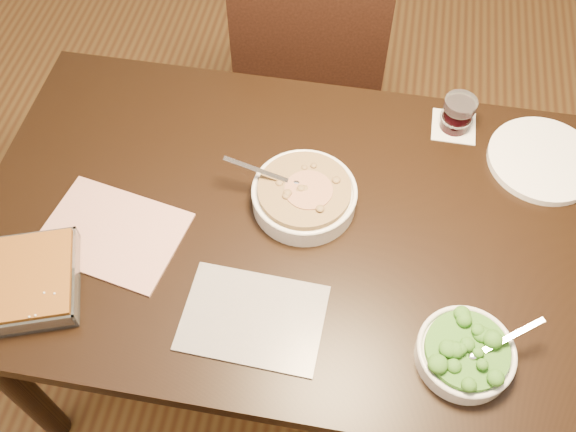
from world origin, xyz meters
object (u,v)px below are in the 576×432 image
object	(u,v)px
stew_bowl	(304,195)
dinner_plate	(543,160)
table	(280,241)
wine_tumbler	(458,113)
chair_far	(308,62)
broccoli_bowl	(465,353)
baking_dish	(5,285)

from	to	relation	value
stew_bowl	dinner_plate	bearing A→B (deg)	21.95
table	wine_tumbler	distance (m)	0.54
stew_bowl	chair_far	xyz separation A→B (m)	(-0.10, 0.70, -0.24)
broccoli_bowl	chair_far	bearing A→B (deg)	114.67
stew_bowl	baking_dish	world-z (taller)	stew_bowl
table	stew_bowl	world-z (taller)	stew_bowl
table	wine_tumbler	world-z (taller)	wine_tumbler
table	broccoli_bowl	world-z (taller)	broccoli_bowl
chair_far	dinner_plate	bearing A→B (deg)	135.43
chair_far	broccoli_bowl	bearing A→B (deg)	106.58
baking_dish	wine_tumbler	xyz separation A→B (m)	(0.92, 0.63, 0.02)
broccoli_bowl	table	bearing A→B (deg)	147.73
table	dinner_plate	size ratio (longest dim) A/B	5.26
chair_far	stew_bowl	bearing A→B (deg)	89.69
stew_bowl	baking_dish	size ratio (longest dim) A/B	0.76
baking_dish	dinner_plate	distance (m)	1.26
table	baking_dish	distance (m)	0.62
broccoli_bowl	stew_bowl	bearing A→B (deg)	139.46
table	wine_tumbler	xyz separation A→B (m)	(0.38, 0.35, 0.15)
stew_bowl	chair_far	distance (m)	0.75
baking_dish	chair_far	world-z (taller)	chair_far
broccoli_bowl	wine_tumbler	xyz separation A→B (m)	(-0.04, 0.62, 0.02)
stew_bowl	broccoli_bowl	xyz separation A→B (m)	(0.37, -0.32, -0.01)
broccoli_bowl	dinner_plate	size ratio (longest dim) A/B	0.77
wine_tumbler	baking_dish	bearing A→B (deg)	-145.41
baking_dish	wine_tumbler	world-z (taller)	wine_tumbler
stew_bowl	baking_dish	xyz separation A→B (m)	(-0.58, -0.33, -0.01)
table	chair_far	xyz separation A→B (m)	(-0.05, 0.75, -0.12)
dinner_plate	table	bearing A→B (deg)	-155.33
baking_dish	chair_far	distance (m)	1.17
table	broccoli_bowl	bearing A→B (deg)	-32.27
table	wine_tumbler	size ratio (longest dim) A/B	15.52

